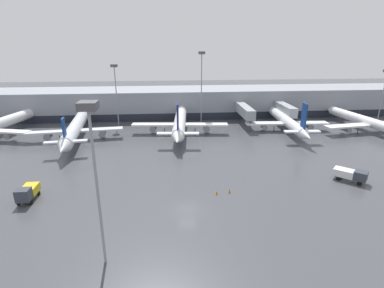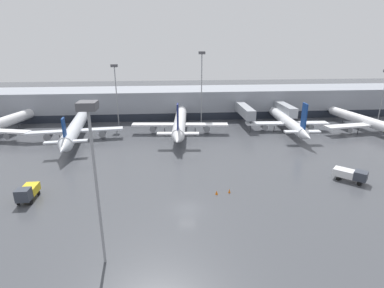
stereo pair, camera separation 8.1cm
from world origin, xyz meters
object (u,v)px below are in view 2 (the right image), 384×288
at_px(parked_jet_4, 371,123).
at_px(apron_light_mast_0, 202,69).
at_px(service_truck_3, 27,192).
at_px(traffic_cone_3, 25,195).
at_px(apron_light_mast_2, 91,141).
at_px(parked_jet_3, 180,123).
at_px(parked_jet_2, 287,122).
at_px(apron_light_mast_1, 115,77).
at_px(parked_jet_1, 75,129).
at_px(traffic_cone_0, 229,191).
at_px(traffic_cone_2, 217,192).
at_px(service_truck_1, 351,174).

height_order(parked_jet_4, apron_light_mast_0, apron_light_mast_0).
height_order(parked_jet_4, service_truck_3, parked_jet_4).
xyz_separation_m(traffic_cone_3, apron_light_mast_2, (15.78, -16.42, 14.26)).
bearing_deg(parked_jet_3, parked_jet_4, -88.77).
relative_size(parked_jet_2, apron_light_mast_1, 1.82).
bearing_deg(parked_jet_1, traffic_cone_0, -139.95).
xyz_separation_m(parked_jet_2, service_truck_3, (-55.95, -34.62, -1.29)).
height_order(parked_jet_2, traffic_cone_0, parked_jet_2).
distance_m(service_truck_3, traffic_cone_0, 32.44).
relative_size(traffic_cone_0, traffic_cone_2, 1.12).
bearing_deg(parked_jet_1, parked_jet_4, -96.78).
xyz_separation_m(parked_jet_3, service_truck_3, (-25.77, -34.52, -1.70)).
xyz_separation_m(parked_jet_1, apron_light_mast_1, (8.70, 14.42, 11.14)).
height_order(parked_jet_3, traffic_cone_2, parked_jet_3).
distance_m(traffic_cone_0, apron_light_mast_1, 53.97).
relative_size(traffic_cone_2, traffic_cone_3, 0.98).
relative_size(apron_light_mast_0, apron_light_mast_2, 1.15).
distance_m(traffic_cone_3, apron_light_mast_0, 58.11).
bearing_deg(apron_light_mast_2, parked_jet_3, 77.68).
bearing_deg(apron_light_mast_0, traffic_cone_0, -90.56).
bearing_deg(traffic_cone_2, parked_jet_4, 33.40).
height_order(traffic_cone_0, apron_light_mast_1, apron_light_mast_1).
bearing_deg(traffic_cone_0, parked_jet_1, 136.82).
bearing_deg(parked_jet_1, parked_jet_2, -93.36).
bearing_deg(traffic_cone_0, service_truck_3, 179.55).
bearing_deg(apron_light_mast_1, traffic_cone_3, -100.79).
bearing_deg(apron_light_mast_0, parked_jet_3, -123.09).
xyz_separation_m(service_truck_1, traffic_cone_2, (-24.86, -2.92, -1.03)).
xyz_separation_m(parked_jet_1, parked_jet_2, (57.06, 3.40, -0.28)).
height_order(traffic_cone_2, traffic_cone_3, traffic_cone_3).
xyz_separation_m(service_truck_3, apron_light_mast_1, (7.59, 45.64, 12.72)).
distance_m(parked_jet_1, parked_jet_3, 27.08).
height_order(apron_light_mast_0, apron_light_mast_1, apron_light_mast_0).
xyz_separation_m(service_truck_3, apron_light_mast_0, (32.87, 45.42, 15.07)).
xyz_separation_m(parked_jet_4, apron_light_mast_0, (-45.59, 14.21, 13.74)).
distance_m(service_truck_1, apron_light_mast_2, 45.89).
bearing_deg(apron_light_mast_2, apron_light_mast_0, 73.51).
height_order(service_truck_1, apron_light_mast_1, apron_light_mast_1).
bearing_deg(parked_jet_1, apron_light_mast_0, -74.09).
bearing_deg(parked_jet_3, parked_jet_2, -84.99).
relative_size(parked_jet_3, traffic_cone_3, 48.64).
bearing_deg(service_truck_1, parked_jet_3, 175.18).
height_order(service_truck_1, traffic_cone_3, service_truck_1).
relative_size(traffic_cone_2, apron_light_mast_1, 0.04).
height_order(service_truck_1, traffic_cone_0, service_truck_1).
bearing_deg(service_truck_1, traffic_cone_2, -130.40).
bearing_deg(traffic_cone_3, apron_light_mast_2, -46.13).
bearing_deg(service_truck_3, apron_light_mast_0, 143.42).
relative_size(parked_jet_3, service_truck_3, 7.28).
height_order(parked_jet_1, service_truck_1, parked_jet_1).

